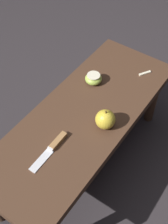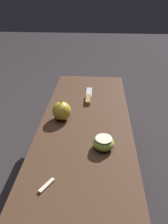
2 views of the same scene
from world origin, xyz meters
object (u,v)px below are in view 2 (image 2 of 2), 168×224
at_px(apple_whole, 62,111).
at_px(wooden_bench, 86,129).
at_px(knife, 89,97).
at_px(apple_cut, 104,143).

bearing_deg(apple_whole, wooden_bench, 92.80).
bearing_deg(knife, wooden_bench, 178.47).
relative_size(wooden_bench, knife, 4.97).
bearing_deg(apple_cut, wooden_bench, -158.15).
bearing_deg(wooden_bench, apple_cut, 21.85).
relative_size(wooden_bench, apple_cut, 13.02).
relative_size(knife, apple_cut, 2.62).
distance_m(wooden_bench, apple_cut, 0.23).
bearing_deg(apple_cut, apple_whole, -135.47).
height_order(wooden_bench, apple_whole, apple_whole).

